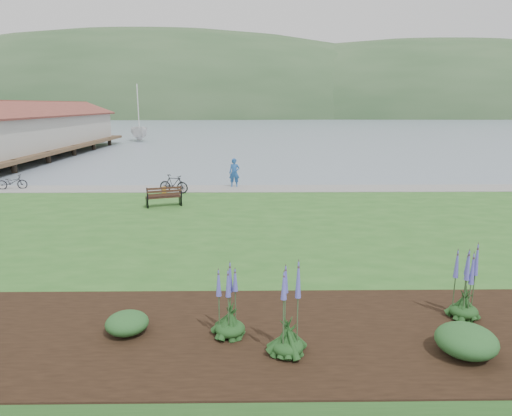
{
  "coord_description": "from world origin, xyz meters",
  "views": [
    {
      "loc": [
        1.29,
        -18.39,
        5.04
      ],
      "look_at": [
        1.51,
        -1.94,
        1.3
      ],
      "focal_mm": 32.0,
      "sensor_mm": 36.0,
      "label": 1
    }
  ],
  "objects_px": {
    "park_bench": "(164,196)",
    "bicycle_a": "(12,182)",
    "sailboat": "(140,141)",
    "person": "(234,170)"
  },
  "relations": [
    {
      "from": "park_bench",
      "to": "bicycle_a",
      "type": "distance_m",
      "value": 10.38
    },
    {
      "from": "park_bench",
      "to": "sailboat",
      "type": "height_order",
      "value": "sailboat"
    },
    {
      "from": "bicycle_a",
      "to": "sailboat",
      "type": "height_order",
      "value": "sailboat"
    },
    {
      "from": "sailboat",
      "to": "bicycle_a",
      "type": "bearing_deg",
      "value": -108.77
    },
    {
      "from": "bicycle_a",
      "to": "sailboat",
      "type": "xyz_separation_m",
      "value": [
        -2.23,
        39.81,
        -0.81
      ]
    },
    {
      "from": "park_bench",
      "to": "bicycle_a",
      "type": "relative_size",
      "value": 1.09
    },
    {
      "from": "park_bench",
      "to": "person",
      "type": "distance_m",
      "value": 6.0
    },
    {
      "from": "park_bench",
      "to": "person",
      "type": "xyz_separation_m",
      "value": [
        3.1,
        5.12,
        0.48
      ]
    },
    {
      "from": "bicycle_a",
      "to": "sailboat",
      "type": "bearing_deg",
      "value": -9.29
    },
    {
      "from": "park_bench",
      "to": "bicycle_a",
      "type": "bearing_deg",
      "value": 134.5
    }
  ]
}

